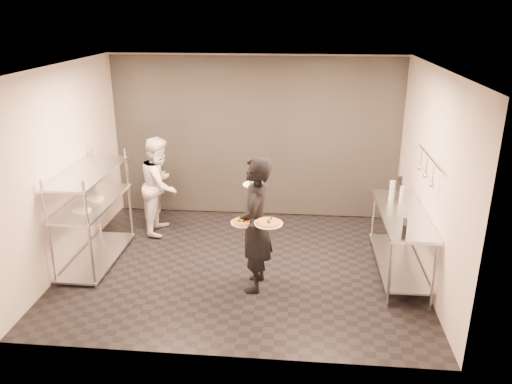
# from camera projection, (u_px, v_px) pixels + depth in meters

# --- Properties ---
(room_shell) EXTENTS (5.00, 4.00, 2.80)m
(room_shell) POSITION_uv_depth(u_px,v_px,m) (251.00, 150.00, 7.81)
(room_shell) COLOR black
(room_shell) RESTS_ON ground
(pass_rack) EXTENTS (0.60, 1.60, 1.50)m
(pass_rack) POSITION_uv_depth(u_px,v_px,m) (93.00, 211.00, 7.12)
(pass_rack) COLOR #B0B1B7
(pass_rack) RESTS_ON ground
(prep_counter) EXTENTS (0.60, 1.80, 0.92)m
(prep_counter) POSITION_uv_depth(u_px,v_px,m) (401.00, 232.00, 6.79)
(prep_counter) COLOR #B0B1B7
(prep_counter) RESTS_ON ground
(utensil_rail) EXTENTS (0.07, 1.20, 0.31)m
(utensil_rail) POSITION_uv_depth(u_px,v_px,m) (427.00, 168.00, 6.45)
(utensil_rail) COLOR #B0B1B7
(utensil_rail) RESTS_ON room_shell
(waiter) EXTENTS (0.46, 0.67, 1.79)m
(waiter) POSITION_uv_depth(u_px,v_px,m) (255.00, 225.00, 6.36)
(waiter) COLOR black
(waiter) RESTS_ON ground
(chef) EXTENTS (0.61, 0.78, 1.60)m
(chef) POSITION_uv_depth(u_px,v_px,m) (160.00, 185.00, 8.08)
(chef) COLOR white
(chef) RESTS_ON ground
(pizza_plate_near) EXTENTS (0.32, 0.32, 0.05)m
(pizza_plate_near) POSITION_uv_depth(u_px,v_px,m) (244.00, 222.00, 6.15)
(pizza_plate_near) COLOR white
(pizza_plate_near) RESTS_ON waiter
(pizza_plate_far) EXTENTS (0.35, 0.35, 0.05)m
(pizza_plate_far) POSITION_uv_depth(u_px,v_px,m) (268.00, 223.00, 6.04)
(pizza_plate_far) COLOR white
(pizza_plate_far) RESTS_ON waiter
(salad_plate) EXTENTS (0.30, 0.30, 0.07)m
(salad_plate) POSITION_uv_depth(u_px,v_px,m) (254.00, 183.00, 6.53)
(salad_plate) COLOR white
(salad_plate) RESTS_ON waiter
(pos_monitor) EXTENTS (0.09, 0.24, 0.17)m
(pos_monitor) POSITION_uv_depth(u_px,v_px,m) (404.00, 228.00, 6.00)
(pos_monitor) COLOR black
(pos_monitor) RESTS_ON prep_counter
(bottle_green) EXTENTS (0.08, 0.08, 0.28)m
(bottle_green) POSITION_uv_depth(u_px,v_px,m) (392.00, 190.00, 7.10)
(bottle_green) COLOR #97A498
(bottle_green) RESTS_ON prep_counter
(bottle_clear) EXTENTS (0.06, 0.06, 0.22)m
(bottle_clear) POSITION_uv_depth(u_px,v_px,m) (402.00, 194.00, 7.05)
(bottle_clear) COLOR #97A498
(bottle_clear) RESTS_ON prep_counter
(bottle_dark) EXTENTS (0.07, 0.07, 0.24)m
(bottle_dark) POSITION_uv_depth(u_px,v_px,m) (400.00, 184.00, 7.39)
(bottle_dark) COLOR black
(bottle_dark) RESTS_ON prep_counter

